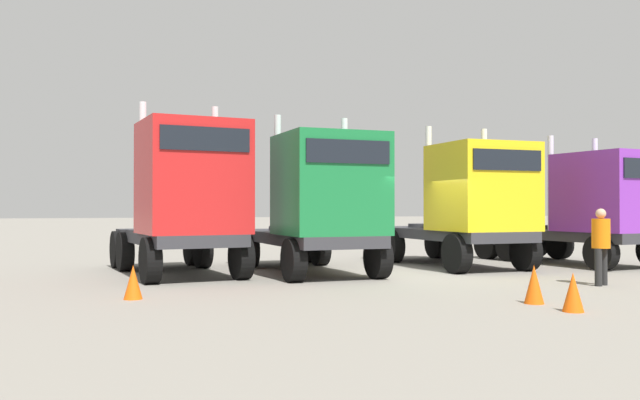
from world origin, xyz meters
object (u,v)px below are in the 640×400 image
(visitor_in_hivis, at_px, (601,241))
(traffic_cone_near, at_px, (534,284))
(traffic_cone_far, at_px, (133,282))
(semi_truck_yellow, at_px, (468,205))
(semi_truck_purple, at_px, (595,207))
(traffic_cone_mid, at_px, (573,292))
(semi_truck_red, at_px, (186,198))
(semi_truck_green, at_px, (320,204))

(visitor_in_hivis, xyz_separation_m, traffic_cone_near, (-3.20, -1.90, -0.65))
(traffic_cone_far, bearing_deg, semi_truck_yellow, 20.57)
(semi_truck_purple, relative_size, traffic_cone_near, 8.77)
(semi_truck_purple, bearing_deg, traffic_cone_far, -84.93)
(visitor_in_hivis, relative_size, traffic_cone_near, 2.45)
(semi_truck_purple, distance_m, traffic_cone_mid, 9.82)
(traffic_cone_mid, bearing_deg, semi_truck_red, 125.37)
(visitor_in_hivis, height_order, traffic_cone_near, visitor_in_hivis)
(semi_truck_yellow, xyz_separation_m, traffic_cone_mid, (-2.58, -7.58, -1.51))
(semi_truck_purple, distance_m, traffic_cone_near, 9.13)
(semi_truck_green, distance_m, traffic_cone_far, 5.90)
(semi_truck_red, xyz_separation_m, traffic_cone_far, (-1.49, -3.68, -1.67))
(semi_truck_yellow, bearing_deg, semi_truck_green, -84.76)
(semi_truck_yellow, bearing_deg, traffic_cone_mid, -20.04)
(semi_truck_green, xyz_separation_m, visitor_in_hivis, (5.31, -4.12, -0.85))
(semi_truck_green, distance_m, visitor_in_hivis, 6.77)
(semi_truck_green, bearing_deg, semi_truck_red, -102.98)
(semi_truck_red, bearing_deg, visitor_in_hivis, 54.22)
(traffic_cone_near, height_order, traffic_cone_far, traffic_cone_near)
(traffic_cone_mid, distance_m, traffic_cone_far, 8.02)
(semi_truck_red, relative_size, traffic_cone_mid, 9.04)
(semi_truck_purple, height_order, traffic_cone_near, semi_truck_purple)
(semi_truck_yellow, xyz_separation_m, semi_truck_purple, (4.06, -0.49, -0.06))
(semi_truck_yellow, height_order, traffic_cone_far, semi_truck_yellow)
(semi_truck_green, xyz_separation_m, traffic_cone_far, (-4.82, -3.04, -1.53))
(semi_truck_red, xyz_separation_m, semi_truck_yellow, (8.04, -0.10, -0.16))
(traffic_cone_mid, bearing_deg, visitor_in_hivis, 42.69)
(traffic_cone_near, distance_m, traffic_cone_mid, 1.02)
(semi_truck_red, distance_m, traffic_cone_mid, 9.57)
(semi_truck_red, relative_size, traffic_cone_near, 8.50)
(traffic_cone_near, bearing_deg, semi_truck_green, 109.29)
(semi_truck_yellow, bearing_deg, semi_truck_red, -91.97)
(semi_truck_yellow, xyz_separation_m, traffic_cone_far, (-9.53, -3.58, -1.51))
(semi_truck_yellow, distance_m, traffic_cone_far, 10.29)
(semi_truck_red, bearing_deg, traffic_cone_near, 32.28)
(semi_truck_red, distance_m, visitor_in_hivis, 9.90)
(semi_truck_red, xyz_separation_m, traffic_cone_mid, (5.45, -7.68, -1.67))
(semi_truck_green, bearing_deg, visitor_in_hivis, 50.09)
(semi_truck_green, distance_m, semi_truck_yellow, 4.74)
(traffic_cone_near, distance_m, traffic_cone_far, 7.54)
(semi_truck_yellow, xyz_separation_m, traffic_cone_near, (-2.61, -6.56, -1.48))
(semi_truck_purple, relative_size, traffic_cone_mid, 9.32)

